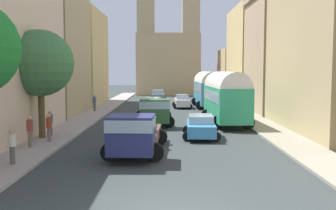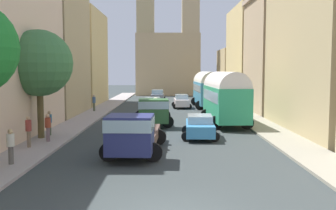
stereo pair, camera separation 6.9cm
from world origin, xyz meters
TOP-DOWN VIEW (x-y plane):
  - ground_plane at (0.00, 27.00)m, footprint 154.00×154.00m
  - sidewalk_left at (-7.25, 27.00)m, footprint 2.50×70.00m
  - sidewalk_right at (7.25, 27.00)m, footprint 2.50×70.00m
  - building_left_2 at (-11.32, 26.81)m, footprint 6.21×10.70m
  - building_left_3 at (-10.56, 39.00)m, footprint 4.13×11.88m
  - building_right_1 at (10.73, 16.33)m, footprint 4.91×14.13m
  - building_right_2 at (10.98, 28.90)m, footprint 5.46×9.28m
  - building_right_3 at (11.05, 40.74)m, footprint 5.11×12.66m
  - building_right_4 at (10.87, 53.01)m, footprint 4.74×10.07m
  - distant_church at (0.00, 58.20)m, footprint 10.95×6.74m
  - parked_bus_0 at (4.54, 19.83)m, footprint 3.51×8.21m
  - parked_bus_1 at (4.55, 34.42)m, footprint 3.47×8.88m
  - cargo_truck_0 at (-1.71, 8.37)m, footprint 3.18×7.33m
  - cargo_truck_1 at (-1.16, 19.57)m, footprint 3.29×7.53m
  - car_0 at (-1.64, 30.63)m, footprint 2.47×3.95m
  - car_1 at (-1.43, 42.81)m, footprint 2.32×3.65m
  - car_2 at (2.04, 13.70)m, footprint 2.45×4.39m
  - car_3 at (1.55, 33.99)m, footprint 2.25×4.34m
  - pedestrian_0 at (-7.60, 9.88)m, footprint 0.43×0.43m
  - pedestrian_1 at (-7.66, 13.89)m, footprint 0.42×0.42m
  - pedestrian_2 at (-7.08, 11.63)m, footprint 0.35×0.35m
  - pedestrian_3 at (-7.62, 29.17)m, footprint 0.39×0.39m
  - pedestrian_4 at (-7.03, 5.97)m, footprint 0.45×0.45m
  - roadside_tree_1 at (-7.90, 12.92)m, footprint 4.09×4.09m

SIDE VIEW (x-z plane):
  - ground_plane at x=0.00m, z-range 0.00..0.00m
  - sidewalk_left at x=-7.25m, z-range 0.00..0.14m
  - sidewalk_right at x=7.25m, z-range 0.00..0.14m
  - car_0 at x=-1.64m, z-range 0.01..1.47m
  - car_2 at x=2.04m, z-range 0.02..1.48m
  - car_3 at x=1.55m, z-range 0.01..1.56m
  - car_1 at x=-1.43m, z-range -0.01..1.64m
  - pedestrian_4 at x=-7.03m, z-range 0.13..1.86m
  - pedestrian_1 at x=-7.66m, z-range 0.14..1.86m
  - pedestrian_2 at x=-7.08m, z-range 0.14..1.92m
  - pedestrian_3 at x=-7.62m, z-range 0.14..1.95m
  - pedestrian_0 at x=-7.60m, z-range 0.15..2.00m
  - cargo_truck_1 at x=-1.16m, z-range 0.05..2.24m
  - cargo_truck_0 at x=-1.71m, z-range 0.06..2.29m
  - parked_bus_1 at x=4.55m, z-range 0.22..4.39m
  - parked_bus_0 at x=4.54m, z-range 0.23..4.44m
  - building_right_4 at x=10.87m, z-range 0.00..7.69m
  - roadside_tree_1 at x=-7.90m, z-range 1.34..8.16m
  - building_right_1 at x=10.73m, z-range 0.02..11.61m
  - building_left_3 at x=-10.56m, z-range 0.00..11.70m
  - building_right_2 at x=10.98m, z-range 0.02..11.90m
  - building_right_3 at x=11.05m, z-range 0.00..12.41m
  - distant_church at x=0.00m, z-range -3.11..16.90m
  - building_left_2 at x=-11.32m, z-range 0.02..14.26m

